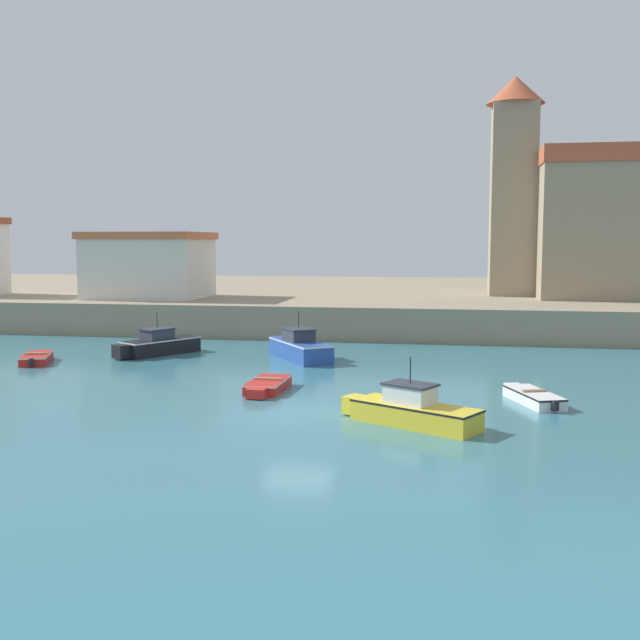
% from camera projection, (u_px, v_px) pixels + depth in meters
% --- Properties ---
extents(ground_plane, '(200.00, 200.00, 0.00)m').
position_uv_depth(ground_plane, '(298.00, 413.00, 26.85)').
color(ground_plane, teal).
extents(quay_seawall, '(120.00, 40.00, 2.11)m').
position_uv_depth(quay_seawall, '(388.00, 300.00, 65.09)').
color(quay_seawall, gray).
rests_on(quay_seawall, ground).
extents(motorboat_black_0, '(3.65, 4.89, 2.35)m').
position_uv_depth(motorboat_black_0, '(158.00, 344.00, 40.63)').
color(motorboat_black_0, black).
rests_on(motorboat_black_0, ground).
extents(motorboat_blue_1, '(4.19, 5.30, 2.52)m').
position_uv_depth(motorboat_blue_1, '(299.00, 347.00, 39.13)').
color(motorboat_blue_1, '#284C9E').
rests_on(motorboat_blue_1, ground).
extents(dinghy_red_2, '(1.43, 3.49, 0.52)m').
position_uv_depth(dinghy_red_2, '(267.00, 385.00, 30.77)').
color(dinghy_red_2, red).
rests_on(dinghy_red_2, ground).
extents(motorboat_yellow_3, '(4.93, 3.46, 2.31)m').
position_uv_depth(motorboat_yellow_3, '(411.00, 410.00, 25.03)').
color(motorboat_yellow_3, yellow).
rests_on(motorboat_yellow_3, ground).
extents(dinghy_white_4, '(2.15, 3.76, 0.53)m').
position_uv_depth(dinghy_white_4, '(533.00, 396.00, 28.50)').
color(dinghy_white_4, white).
rests_on(dinghy_white_4, ground).
extents(dinghy_red_5, '(2.14, 3.33, 0.53)m').
position_uv_depth(dinghy_red_5, '(37.00, 358.00, 37.90)').
color(dinghy_red_5, red).
rests_on(dinghy_red_5, ground).
extents(church, '(12.99, 14.87, 16.01)m').
position_uv_depth(church, '(585.00, 220.00, 56.48)').
color(church, gray).
rests_on(church, quay_seawall).
extents(harbor_shed_mid_row, '(8.20, 6.88, 4.67)m').
position_uv_depth(harbor_shed_mid_row, '(149.00, 265.00, 53.69)').
color(harbor_shed_mid_row, silver).
rests_on(harbor_shed_mid_row, quay_seawall).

